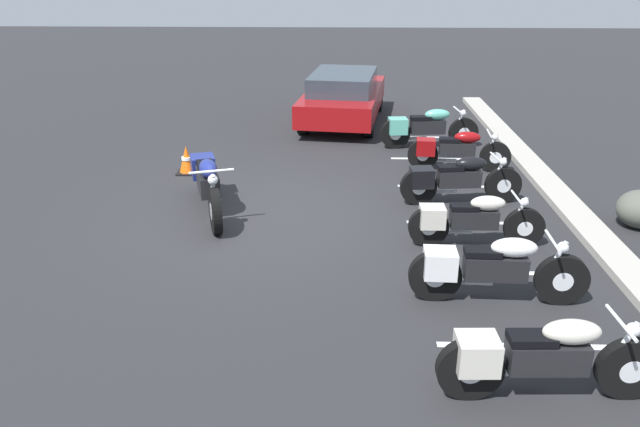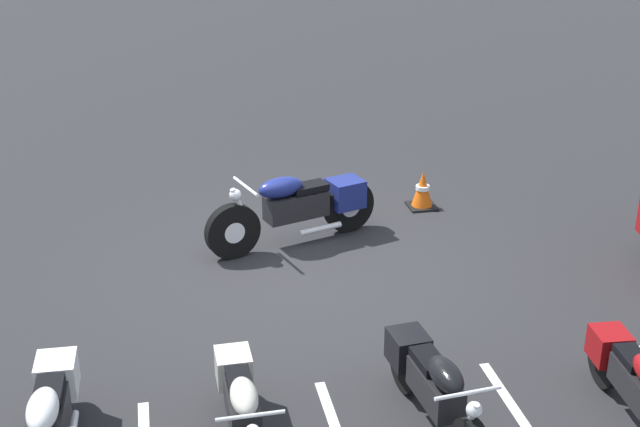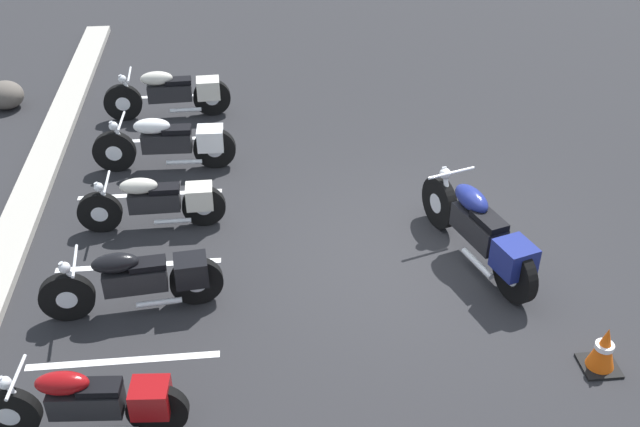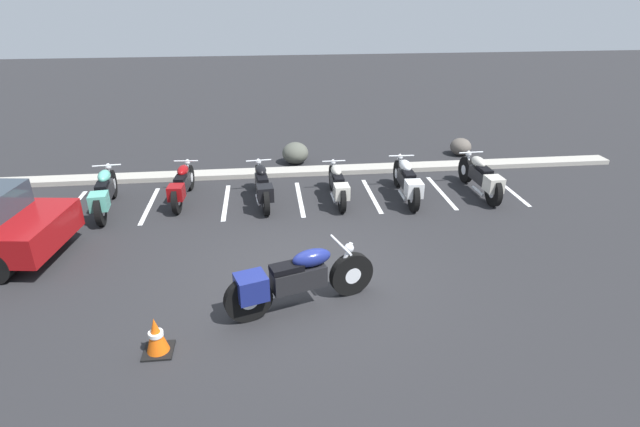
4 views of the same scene
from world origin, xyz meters
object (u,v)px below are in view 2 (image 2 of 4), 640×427
Objects in this scene: parked_bike_2 at (433,386)px; parked_bike_3 at (242,406)px; traffic_cone at (422,191)px; parked_bike_1 at (635,382)px; parked_bike_4 at (50,419)px; motorcycle_navy_featured at (301,206)px.

parked_bike_3 is (1.72, -0.07, -0.03)m from parked_bike_2.
parked_bike_3 is 5.86m from traffic_cone.
parked_bike_1 is at bearing 83.60° from parked_bike_3.
parked_bike_1 is 1.85m from parked_bike_2.
traffic_cone is (-3.19, -4.91, -0.16)m from parked_bike_3.
parked_bike_2 is at bearing 89.44° from parked_bike_4.
parked_bike_4 is 3.96× the size of traffic_cone.
motorcycle_navy_featured is at bearing 146.31° from parked_bike_4.
parked_bike_4 is at bearing -90.40° from parked_bike_1.
parked_bike_2 reaches higher than traffic_cone.
motorcycle_navy_featured is 1.19× the size of parked_bike_3.
parked_bike_3 is at bearing -91.42° from parked_bike_1.
parked_bike_3 is (3.55, -0.36, -0.01)m from parked_bike_1.
motorcycle_navy_featured is 4.95m from parked_bike_4.
motorcycle_navy_featured reaches higher than traffic_cone.
parked_bike_1 is 3.68× the size of traffic_cone.
parked_bike_1 is 5.17m from parked_bike_4.
motorcycle_navy_featured reaches higher than parked_bike_4.
traffic_cone is (-1.93, -0.81, -0.25)m from motorcycle_navy_featured.
parked_bike_1 is at bearing 87.18° from parked_bike_4.
traffic_cone is at bearing -171.87° from parked_bike_1.
parked_bike_3 is 1.61m from parked_bike_4.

